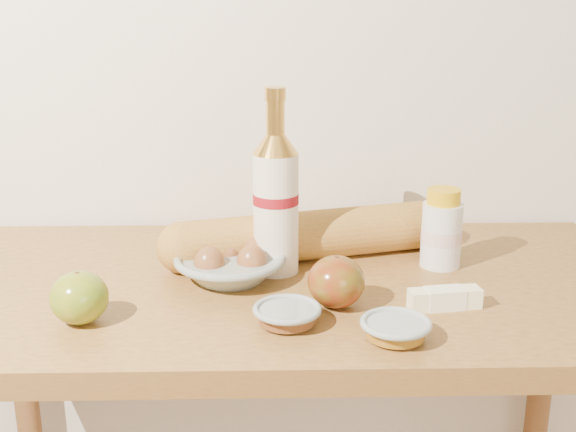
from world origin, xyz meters
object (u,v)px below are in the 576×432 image
(table, at_px, (288,347))
(bourbon_bottle, at_px, (276,200))
(cream_bottle, at_px, (442,231))
(egg_bowl, at_px, (230,263))
(baguette, at_px, (306,235))

(table, xyz_separation_m, bourbon_bottle, (-0.02, 0.04, 0.25))
(bourbon_bottle, relative_size, cream_bottle, 2.26)
(cream_bottle, xyz_separation_m, egg_bowl, (-0.36, -0.05, -0.04))
(table, distance_m, bourbon_bottle, 0.25)
(bourbon_bottle, distance_m, cream_bottle, 0.29)
(table, distance_m, cream_bottle, 0.33)
(table, bearing_deg, egg_bowl, 174.91)
(egg_bowl, distance_m, baguette, 0.16)
(bourbon_bottle, xyz_separation_m, baguette, (0.05, 0.06, -0.08))
(egg_bowl, bearing_deg, table, -5.09)
(cream_bottle, xyz_separation_m, baguette, (-0.23, 0.04, -0.02))
(egg_bowl, xyz_separation_m, baguette, (0.13, 0.09, 0.02))
(bourbon_bottle, relative_size, baguette, 0.59)
(table, distance_m, egg_bowl, 0.18)
(egg_bowl, height_order, baguette, baguette)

